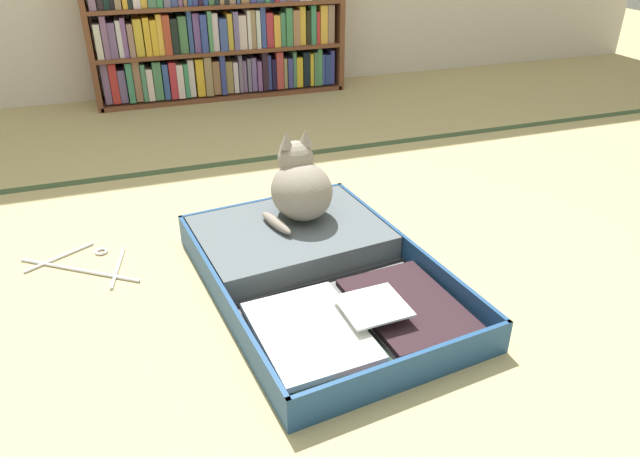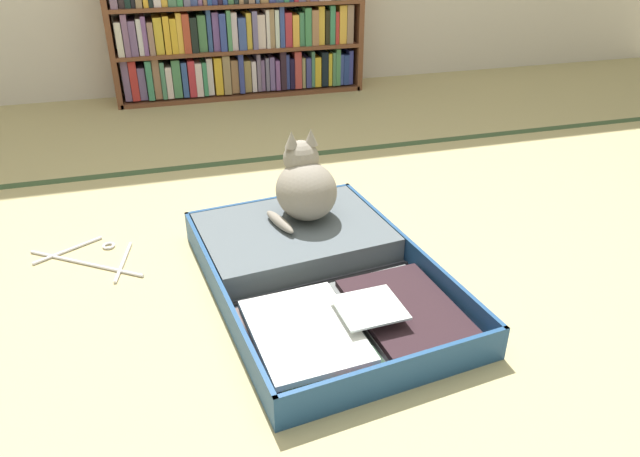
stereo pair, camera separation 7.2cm
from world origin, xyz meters
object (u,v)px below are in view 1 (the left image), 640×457
(bookshelf, at_px, (218,29))
(clothes_hanger, at_px, (87,264))
(black_cat, at_px, (300,186))
(open_suitcase, at_px, (310,266))

(bookshelf, height_order, clothes_hanger, bookshelf)
(black_cat, bearing_deg, bookshelf, 87.30)
(bookshelf, distance_m, clothes_hanger, 1.90)
(open_suitcase, distance_m, clothes_hanger, 0.70)
(bookshelf, height_order, black_cat, bookshelf)
(bookshelf, relative_size, open_suitcase, 1.46)
(black_cat, xyz_separation_m, clothes_hanger, (-0.67, 0.07, -0.19))
(open_suitcase, relative_size, black_cat, 3.46)
(black_cat, distance_m, clothes_hanger, 0.70)
(open_suitcase, distance_m, black_cat, 0.27)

